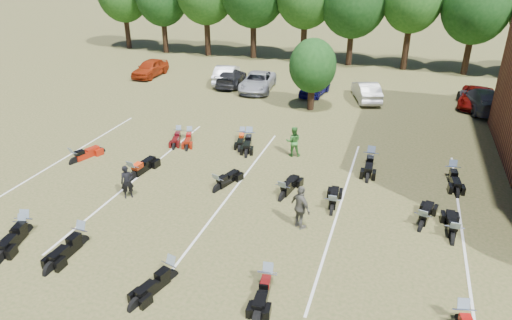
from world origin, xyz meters
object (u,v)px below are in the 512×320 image
at_px(car_4, 315,86).
at_px(motorcycle_3, 267,287).
at_px(car_0, 150,68).
at_px(motorcycle_7, 75,163).
at_px(person_black, 127,182).
at_px(person_green, 293,141).
at_px(person_grey, 301,208).
at_px(motorcycle_14, 179,139).
at_px(motorcycle_0, 27,233).

distance_m(car_4, motorcycle_3, 22.25).
distance_m(car_0, motorcycle_7, 17.59).
height_order(person_black, person_green, person_green).
distance_m(car_0, person_grey, 26.12).
bearing_deg(motorcycle_14, car_4, 46.48).
xyz_separation_m(car_4, motorcycle_3, (2.91, -22.05, -0.65)).
xyz_separation_m(person_grey, motorcycle_7, (-12.76, 2.22, -0.95)).
xyz_separation_m(car_4, motorcycle_7, (-9.64, -15.97, -0.65)).
bearing_deg(motorcycle_3, motorcycle_7, 150.57).
xyz_separation_m(car_0, motorcycle_3, (17.68, -22.89, -0.73)).
xyz_separation_m(car_0, person_green, (15.90, -12.26, 0.11)).
bearing_deg(motorcycle_7, car_0, -54.85).
distance_m(car_0, person_black, 21.46).
relative_size(car_4, motorcycle_14, 1.91).
height_order(person_green, person_grey, person_grey).
bearing_deg(motorcycle_14, car_0, 110.62).
relative_size(car_0, motorcycle_7, 1.91).
bearing_deg(person_black, car_4, 33.39).
distance_m(car_0, person_green, 20.08).
bearing_deg(motorcycle_3, person_grey, 83.29).
relative_size(person_green, motorcycle_14, 0.84).
distance_m(car_4, motorcycle_7, 18.66).
bearing_deg(motorcycle_0, car_4, 57.54).
relative_size(person_black, motorcycle_3, 0.73).
bearing_deg(motorcycle_0, person_grey, 5.90).
distance_m(person_green, motorcycle_3, 10.81).
height_order(car_0, motorcycle_14, car_0).
relative_size(person_green, person_grey, 0.88).
height_order(person_green, motorcycle_7, person_green).
distance_m(person_green, motorcycle_14, 7.11).
xyz_separation_m(motorcycle_7, motorcycle_14, (3.72, 4.76, 0.00)).
relative_size(person_green, motorcycle_0, 0.68).
bearing_deg(car_0, motorcycle_3, -52.07).
height_order(motorcycle_0, motorcycle_3, motorcycle_0).
relative_size(car_4, person_green, 2.27).
xyz_separation_m(car_0, motorcycle_0, (7.54, -22.83, -0.73)).
bearing_deg(person_green, car_4, -100.12).
height_order(motorcycle_3, motorcycle_7, motorcycle_7).
height_order(person_black, motorcycle_7, person_black).
bearing_deg(car_0, person_green, -37.38).
distance_m(car_0, car_4, 14.79).
height_order(car_4, person_green, person_green).
distance_m(motorcycle_7, motorcycle_14, 6.04).
xyz_separation_m(motorcycle_0, motorcycle_7, (-2.41, 6.02, 0.00)).
bearing_deg(person_black, motorcycle_14, 56.70).
distance_m(car_4, motorcycle_0, 23.16).
relative_size(motorcycle_3, motorcycle_14, 1.09).
height_order(car_4, motorcycle_0, car_4).
height_order(car_4, person_grey, person_grey).
bearing_deg(car_4, motorcycle_7, -113.27).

